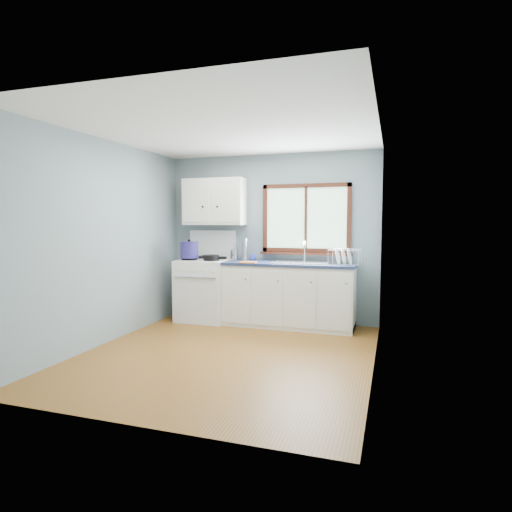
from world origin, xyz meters
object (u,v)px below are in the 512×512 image
(utensil_crock, at_px, (234,255))
(dish_rack, at_px, (344,260))
(skillet, at_px, (211,257))
(thermos, at_px, (245,249))
(stockpot, at_px, (189,250))
(base_cabinets, at_px, (289,298))
(sink, at_px, (302,267))
(gas_range, at_px, (205,288))

(utensil_crock, distance_m, dish_rack, 1.66)
(skillet, bearing_deg, thermos, 29.36)
(thermos, distance_m, dish_rack, 1.49)
(stockpot, relative_size, dish_rack, 0.82)
(base_cabinets, bearing_deg, stockpot, -173.14)
(sink, xyz_separation_m, thermos, (-0.88, 0.10, 0.23))
(gas_range, distance_m, thermos, 0.85)
(skillet, relative_size, utensil_crock, 0.94)
(dish_rack, bearing_deg, thermos, 179.31)
(gas_range, distance_m, skillet, 0.54)
(gas_range, bearing_deg, utensil_crock, 18.46)
(skillet, xyz_separation_m, utensil_crock, (0.26, 0.29, 0.02))
(skillet, bearing_deg, stockpot, -178.69)
(sink, relative_size, thermos, 2.55)
(utensil_crock, height_order, thermos, utensil_crock)
(gas_range, relative_size, utensil_crock, 3.42)
(stockpot, height_order, utensil_crock, utensil_crock)
(sink, height_order, utensil_crock, utensil_crock)
(utensil_crock, bearing_deg, thermos, -8.97)
(thermos, bearing_deg, base_cabinets, -7.78)
(gas_range, height_order, sink, gas_range)
(skillet, bearing_deg, sink, 5.63)
(skillet, relative_size, stockpot, 1.02)
(thermos, bearing_deg, sink, -6.24)
(utensil_crock, bearing_deg, skillet, -132.46)
(gas_range, xyz_separation_m, sink, (1.49, 0.02, 0.37))
(sink, xyz_separation_m, stockpot, (-1.66, -0.18, 0.22))
(base_cabinets, relative_size, dish_rack, 4.16)
(stockpot, bearing_deg, utensil_crock, 26.58)
(sink, bearing_deg, dish_rack, -2.96)
(stockpot, height_order, dish_rack, stockpot)
(skillet, bearing_deg, gas_range, 137.52)
(sink, bearing_deg, skillet, -173.00)
(base_cabinets, distance_m, utensil_crock, 1.07)
(base_cabinets, bearing_deg, sink, -0.13)
(utensil_crock, bearing_deg, dish_rack, -5.35)
(base_cabinets, xyz_separation_m, utensil_crock, (-0.88, 0.12, 0.59))
(sink, height_order, dish_rack, sink)
(stockpot, xyz_separation_m, dish_rack, (2.26, 0.15, -0.11))
(sink, bearing_deg, stockpot, -173.89)
(gas_range, relative_size, sink, 1.62)
(skillet, height_order, dish_rack, dish_rack)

